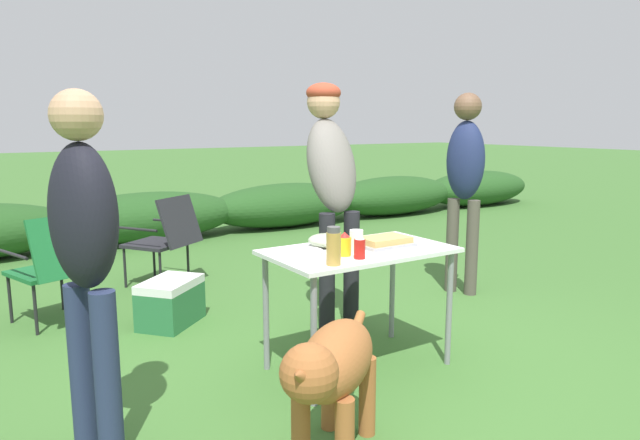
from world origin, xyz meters
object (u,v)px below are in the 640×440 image
Objects in this scene: ketchup_bottle at (360,247)px; camp_chair_green_behind_table at (54,263)px; cooler_box at (171,302)px; folding_table at (359,262)px; food_tray at (384,242)px; mustard_bottle at (345,244)px; standing_person_in_red_jacket at (85,242)px; plate_stack at (304,253)px; paper_cup_stack at (356,241)px; mixing_bowl at (326,240)px; standing_person_in_olive_jacket at (331,173)px; dog at (333,368)px; spice_jar at (334,246)px; camp_chair_near_hedge at (165,236)px; standing_person_with_beanie at (465,172)px.

ketchup_bottle reaches higher than camp_chair_green_behind_table.
cooler_box is at bearing 110.57° from ketchup_bottle.
folding_table is 3.27× the size of food_tray.
food_tray is 2.45m from camp_chair_green_behind_table.
standing_person_in_red_jacket is (-1.37, -0.03, 0.18)m from mustard_bottle.
plate_stack is 1.53× the size of mustard_bottle.
folding_table is 1.32× the size of camp_chair_green_behind_table.
cooler_box is at bearing 115.81° from paper_cup_stack.
ketchup_bottle is (-0.02, -0.36, 0.03)m from mixing_bowl.
paper_cup_stack is at bearing -109.03° from standing_person_in_red_jacket.
paper_cup_stack is 0.88m from standing_person_in_olive_jacket.
dog is (-0.33, -0.78, -0.31)m from plate_stack.
spice_jar reaches higher than camp_chair_near_hedge.
plate_stack is at bearing 175.71° from food_tray.
camp_chair_near_hedge reaches higher than mixing_bowl.
food_tray is at bearing 82.58° from cooler_box.
food_tray is 1.52× the size of mixing_bowl.
camp_chair_green_behind_table is at bearing 122.93° from ketchup_bottle.
mixing_bowl is 0.27× the size of camp_chair_near_hedge.
paper_cup_stack is at bearing -106.18° from standing_person_in_olive_jacket.
standing_person_with_beanie is (1.82, 0.60, 0.29)m from mixing_bowl.
plate_stack is at bearing 167.94° from paper_cup_stack.
camp_chair_green_behind_table is (-1.26, 1.89, -0.34)m from mustard_bottle.
ketchup_bottle is (-0.14, -0.19, 0.14)m from folding_table.
spice_jar is 0.25× the size of camp_chair_near_hedge.
spice_jar reaches higher than plate_stack.
camp_chair_green_behind_table reaches higher than plate_stack.
dog is (-0.57, -0.92, -0.34)m from mixing_bowl.
standing_person_in_red_jacket is at bearing -96.54° from standing_person_with_beanie.
spice_jar is (-0.20, -0.04, 0.03)m from ketchup_bottle.
food_tray is 1.75m from cooler_box.
ketchup_bottle is at bearing -107.46° from standing_person_in_olive_jacket.
spice_jar is at bearing -115.92° from standing_person_in_olive_jacket.
mustard_bottle is (-0.17, -0.09, 0.14)m from folding_table.
spice_jar is 0.74m from dog.
ketchup_bottle is 0.25× the size of cooler_box.
folding_table is at bearing -51.86° from mixing_bowl.
folding_table is 0.45m from spice_jar.
standing_person_with_beanie reaches higher than cooler_box.
standing_person_in_olive_jacket is 1.02× the size of standing_person_with_beanie.
folding_table reaches higher than dog.
dog is at bearing -92.70° from camp_chair_green_behind_table.
folding_table is at bearing -113.70° from camp_chair_near_hedge.
mustard_bottle is at bearing 106.30° from ketchup_bottle.
dog is (-0.88, -0.74, -0.32)m from food_tray.
mixing_bowl is 0.36m from ketchup_bottle.
standing_person_in_olive_jacket is at bearing 56.78° from spice_jar.
standing_person_in_red_jacket is at bearing -176.49° from food_tray.
standing_person_in_red_jacket is 1.99m from camp_chair_green_behind_table.
standing_person_in_red_jacket reaches higher than camp_chair_green_behind_table.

